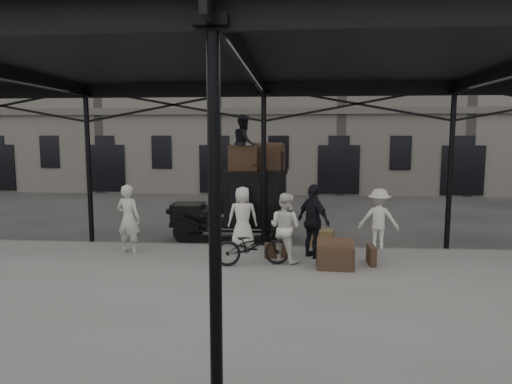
# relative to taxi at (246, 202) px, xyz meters

# --- Properties ---
(ground) EXTENTS (120.00, 120.00, 0.00)m
(ground) POSITION_rel_taxi_xyz_m (0.62, -3.12, -1.20)
(ground) COLOR #383533
(ground) RESTS_ON ground
(platform) EXTENTS (28.00, 8.00, 0.15)m
(platform) POSITION_rel_taxi_xyz_m (0.62, -5.12, -1.13)
(platform) COLOR slate
(platform) RESTS_ON ground
(canopy) EXTENTS (22.50, 9.00, 4.74)m
(canopy) POSITION_rel_taxi_xyz_m (0.62, -4.84, 3.39)
(canopy) COLOR black
(canopy) RESTS_ON ground
(building_frontage) EXTENTS (64.00, 8.00, 14.00)m
(building_frontage) POSITION_rel_taxi_xyz_m (0.62, 14.88, 5.80)
(building_frontage) COLOR slate
(building_frontage) RESTS_ON ground
(taxi) EXTENTS (3.65, 1.55, 2.18)m
(taxi) POSITION_rel_taxi_xyz_m (0.00, 0.00, 0.00)
(taxi) COLOR black
(taxi) RESTS_ON ground
(porter_left) EXTENTS (0.74, 0.58, 1.80)m
(porter_left) POSITION_rel_taxi_xyz_m (-2.85, -2.23, -0.15)
(porter_left) COLOR beige
(porter_left) RESTS_ON platform
(porter_midleft) EXTENTS (1.04, 0.98, 1.69)m
(porter_midleft) POSITION_rel_taxi_xyz_m (1.25, -2.78, -0.21)
(porter_midleft) COLOR silver
(porter_midleft) RESTS_ON platform
(porter_centre) EXTENTS (0.89, 0.66, 1.67)m
(porter_centre) POSITION_rel_taxi_xyz_m (0.05, -1.32, -0.22)
(porter_centre) COLOR silver
(porter_centre) RESTS_ON platform
(porter_official) EXTENTS (1.04, 1.13, 1.86)m
(porter_official) POSITION_rel_taxi_xyz_m (1.95, -2.34, -0.12)
(porter_official) COLOR black
(porter_official) RESTS_ON platform
(porter_right) EXTENTS (1.16, 0.81, 1.65)m
(porter_right) POSITION_rel_taxi_xyz_m (3.74, -1.32, -0.23)
(porter_right) COLOR silver
(porter_right) RESTS_ON platform
(bicycle) EXTENTS (1.89, 1.00, 0.94)m
(bicycle) POSITION_rel_taxi_xyz_m (0.49, -3.15, -0.58)
(bicycle) COLOR black
(bicycle) RESTS_ON platform
(porter_roof) EXTENTS (0.67, 0.83, 1.64)m
(porter_roof) POSITION_rel_taxi_xyz_m (-0.03, -0.10, 1.80)
(porter_roof) COLOR black
(porter_roof) RESTS_ON taxi
(steamer_trunk_roof_near) EXTENTS (0.91, 0.64, 0.62)m
(steamer_trunk_roof_near) POSITION_rel_taxi_xyz_m (-0.08, -0.25, 1.29)
(steamer_trunk_roof_near) COLOR #422A1E
(steamer_trunk_roof_near) RESTS_ON taxi
(steamer_trunk_roof_far) EXTENTS (1.04, 0.77, 0.68)m
(steamer_trunk_roof_far) POSITION_rel_taxi_xyz_m (0.67, 0.20, 1.32)
(steamer_trunk_roof_far) COLOR #422A1E
(steamer_trunk_roof_far) RESTS_ON taxi
(steamer_trunk_platform) EXTENTS (0.86, 0.55, 0.61)m
(steamer_trunk_platform) POSITION_rel_taxi_xyz_m (2.42, -3.29, -0.75)
(steamer_trunk_platform) COLOR #422A1E
(steamer_trunk_platform) RESTS_ON platform
(wicker_hamper) EXTENTS (0.69, 0.58, 0.50)m
(wicker_hamper) POSITION_rel_taxi_xyz_m (2.25, -1.32, -0.80)
(wicker_hamper) COLOR olive
(wicker_hamper) RESTS_ON platform
(suitcase_upright) EXTENTS (0.16, 0.60, 0.45)m
(suitcase_upright) POSITION_rel_taxi_xyz_m (3.32, -2.84, -0.83)
(suitcase_upright) COLOR #422A1E
(suitcase_upright) RESTS_ON platform
(suitcase_flat) EXTENTS (0.60, 0.42, 0.40)m
(suitcase_flat) POSITION_rel_taxi_xyz_m (1.03, -2.43, -0.85)
(suitcase_flat) COLOR #422A1E
(suitcase_flat) RESTS_ON platform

